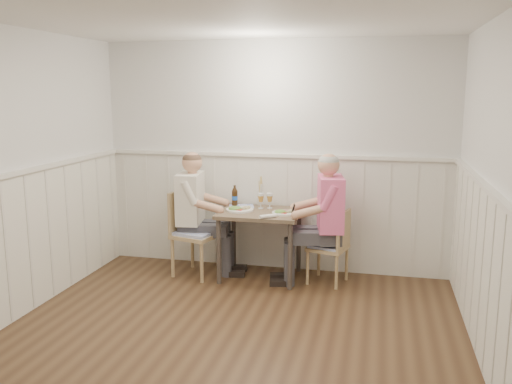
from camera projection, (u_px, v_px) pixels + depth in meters
ground_plane at (218, 355)px, 4.24m from camera, size 4.50×4.50×0.00m
room_shell at (215, 163)px, 3.96m from camera, size 4.04×4.54×2.60m
wainscot at (240, 246)px, 4.77m from camera, size 4.00×4.49×1.34m
dining_table at (260, 221)px, 5.90m from camera, size 0.87×0.70×0.75m
chair_right at (332, 244)px, 5.76m from camera, size 0.46×0.46×0.80m
chair_left at (192, 230)px, 6.04m from camera, size 0.55×0.55×0.95m
man_in_pink at (326, 229)px, 5.73m from camera, size 0.72×0.51×1.43m
diner_cream at (194, 222)px, 6.08m from camera, size 0.69×0.48×1.40m
plate_man at (283, 212)px, 5.76m from camera, size 0.26×0.26×0.07m
plate_diner at (238, 209)px, 5.90m from camera, size 0.30×0.30×0.08m
beer_glass_a at (270, 198)px, 6.01m from camera, size 0.07×0.07×0.17m
beer_glass_b at (261, 198)px, 6.00m from camera, size 0.07×0.07×0.17m
beer_bottle at (235, 197)px, 6.14m from camera, size 0.07×0.07×0.24m
rolled_napkin at (268, 216)px, 5.56m from camera, size 0.17×0.15×0.04m
grass_vase at (259, 192)px, 6.16m from camera, size 0.04×0.04×0.35m
gingham_mat at (241, 206)px, 6.13m from camera, size 0.33×0.29×0.01m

